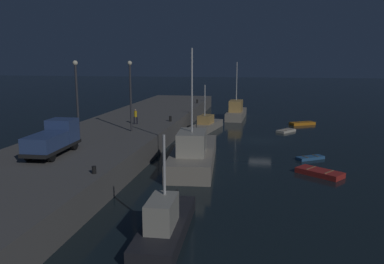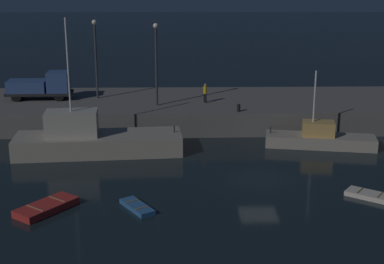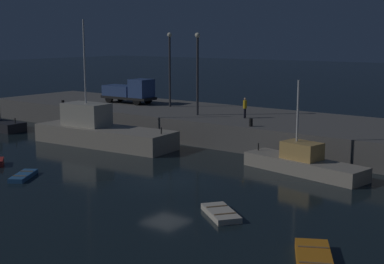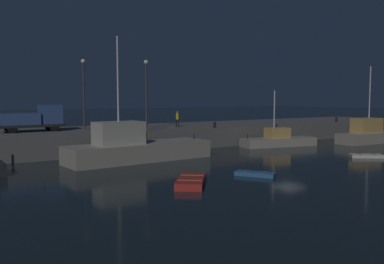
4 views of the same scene
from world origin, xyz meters
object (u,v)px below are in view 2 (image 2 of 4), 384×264
(rowboat_blue_far, at_px, (46,207))
(bollard_west, at_px, (239,108))
(lamp_post_west, at_px, (96,52))
(lamp_post_east, at_px, (156,57))
(utility_truck, at_px, (42,86))
(fishing_trawler_red, at_px, (94,140))
(rowboat_white_mid, at_px, (370,195))
(dinghy_orange_near, at_px, (137,207))
(fishing_boat_orange, at_px, (320,138))
(dockworker, at_px, (205,92))

(rowboat_blue_far, bearing_deg, bollard_west, 50.48)
(lamp_post_west, relative_size, lamp_post_east, 1.01)
(utility_truck, bearing_deg, fishing_trawler_red, -58.60)
(lamp_post_east, xyz_separation_m, bollard_west, (6.79, -2.43, -3.83))
(lamp_post_east, bearing_deg, rowboat_white_mid, -50.30)
(utility_truck, xyz_separation_m, bollard_west, (17.18, -5.05, -0.91))
(dinghy_orange_near, bearing_deg, utility_truck, 116.21)
(rowboat_blue_far, bearing_deg, dinghy_orange_near, 1.28)
(rowboat_blue_far, height_order, utility_truck, utility_truck)
(lamp_post_east, distance_m, utility_truck, 11.10)
(rowboat_white_mid, relative_size, rowboat_blue_far, 0.77)
(lamp_post_west, xyz_separation_m, utility_truck, (-4.90, -0.36, -2.94))
(rowboat_blue_far, bearing_deg, utility_truck, 103.23)
(dinghy_orange_near, bearing_deg, lamp_post_east, 88.24)
(rowboat_blue_far, height_order, bollard_west, bollard_west)
(fishing_trawler_red, distance_m, fishing_boat_orange, 17.27)
(dinghy_orange_near, height_order, bollard_west, bollard_west)
(lamp_post_west, relative_size, bollard_west, 11.47)
(utility_truck, distance_m, bollard_west, 17.93)
(fishing_boat_orange, height_order, utility_truck, fishing_boat_orange)
(fishing_trawler_red, relative_size, lamp_post_west, 1.78)
(rowboat_white_mid, height_order, lamp_post_east, lamp_post_east)
(dinghy_orange_near, relative_size, lamp_post_west, 0.39)
(rowboat_white_mid, bearing_deg, dockworker, 118.28)
(dinghy_orange_near, xyz_separation_m, lamp_post_east, (0.54, 17.40, 6.00))
(lamp_post_east, xyz_separation_m, dockworker, (4.18, 0.93, -3.17))
(fishing_trawler_red, bearing_deg, dinghy_orange_near, -69.14)
(dinghy_orange_near, distance_m, rowboat_white_mid, 13.91)
(fishing_trawler_red, xyz_separation_m, bollard_west, (11.25, 4.66, 1.25))
(fishing_boat_orange, xyz_separation_m, utility_truck, (-23.14, 8.42, 2.56))
(lamp_post_east, height_order, dockworker, lamp_post_east)
(fishing_trawler_red, height_order, bollard_west, fishing_trawler_red)
(fishing_boat_orange, distance_m, utility_truck, 24.76)
(rowboat_white_mid, bearing_deg, fishing_boat_orange, 93.08)
(rowboat_white_mid, height_order, dockworker, dockworker)
(dinghy_orange_near, relative_size, bollard_west, 4.45)
(lamp_post_east, height_order, utility_truck, lamp_post_east)
(fishing_trawler_red, distance_m, utility_truck, 11.58)
(dinghy_orange_near, xyz_separation_m, utility_truck, (-9.85, 20.02, 3.09))
(lamp_post_east, bearing_deg, utility_truck, 165.86)
(dinghy_orange_near, distance_m, dockworker, 19.14)
(dinghy_orange_near, height_order, utility_truck, utility_truck)
(dockworker, bearing_deg, rowboat_white_mid, -61.72)
(fishing_trawler_red, xyz_separation_m, rowboat_blue_far, (-1.19, -10.42, -0.85))
(fishing_boat_orange, xyz_separation_m, dockworker, (-8.57, 6.73, 2.30))
(rowboat_blue_far, relative_size, lamp_post_west, 0.54)
(lamp_post_east, bearing_deg, lamp_post_west, 151.56)
(utility_truck, bearing_deg, lamp_post_west, 4.16)
(rowboat_blue_far, bearing_deg, rowboat_white_mid, 4.49)
(lamp_post_west, distance_m, dockworker, 10.39)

